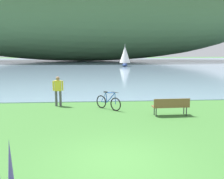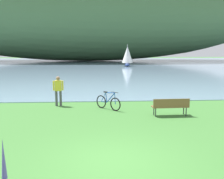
# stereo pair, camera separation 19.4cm
# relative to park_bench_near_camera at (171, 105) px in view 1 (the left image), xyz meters

# --- Properties ---
(ground_plane) EXTENTS (200.00, 200.00, 0.00)m
(ground_plane) POSITION_rel_park_bench_near_camera_xyz_m (-3.16, -5.07, -0.52)
(ground_plane) COLOR #3D7533
(bay_water) EXTENTS (180.00, 80.00, 0.04)m
(bay_water) POSITION_rel_park_bench_near_camera_xyz_m (-3.16, 43.72, -0.50)
(bay_water) COLOR #7A99B2
(bay_water) RESTS_ON ground
(distant_hillside) EXTENTS (97.68, 28.00, 25.18)m
(distant_hillside) POSITION_rel_park_bench_near_camera_xyz_m (-6.08, 60.57, 12.11)
(distant_hillside) COLOR #42663D
(distant_hillside) RESTS_ON bay_water
(park_bench_near_camera) EXTENTS (1.82, 0.55, 0.88)m
(park_bench_near_camera) POSITION_rel_park_bench_near_camera_xyz_m (0.00, 0.00, 0.00)
(park_bench_near_camera) COLOR brown
(park_bench_near_camera) RESTS_ON ground
(bicycle_leaning_near_bench) EXTENTS (1.27, 1.31, 1.01)m
(bicycle_leaning_near_bench) POSITION_rel_park_bench_near_camera_xyz_m (-2.98, 1.60, -0.12)
(bicycle_leaning_near_bench) COLOR black
(bicycle_leaning_near_bench) RESTS_ON ground
(person_at_shoreline) EXTENTS (0.61, 0.23, 1.71)m
(person_at_shoreline) POSITION_rel_park_bench_near_camera_xyz_m (-5.79, 2.71, 0.46)
(person_at_shoreline) COLOR #4C4C51
(person_at_shoreline) RESTS_ON ground
(sailboat_nearest_to_shore) EXTENTS (2.36, 3.59, 4.10)m
(sailboat_nearest_to_shore) POSITION_rel_park_bench_near_camera_xyz_m (2.47, 37.78, 1.45)
(sailboat_nearest_to_shore) COLOR navy
(sailboat_nearest_to_shore) RESTS_ON bay_water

